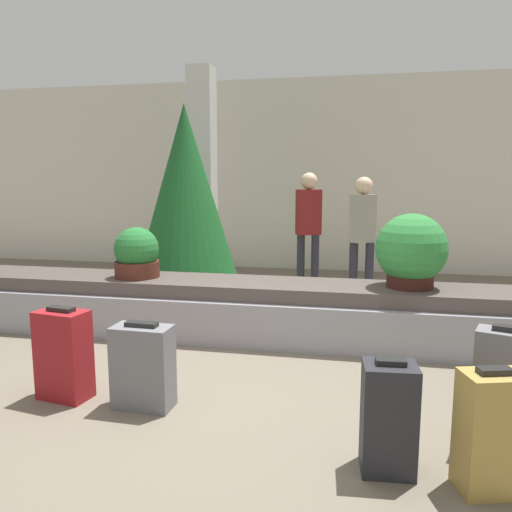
% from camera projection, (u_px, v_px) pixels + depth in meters
% --- Properties ---
extents(ground_plane, '(18.00, 18.00, 0.00)m').
position_uv_depth(ground_plane, '(216.00, 396.00, 3.56)').
color(ground_plane, '#6B6051').
extents(back_wall, '(18.00, 0.06, 3.20)m').
position_uv_depth(back_wall, '(302.00, 176.00, 8.44)').
color(back_wall, beige).
rests_on(back_wall, ground_plane).
extents(carousel, '(7.04, 0.83, 0.55)m').
position_uv_depth(carousel, '(256.00, 310.00, 4.88)').
color(carousel, gray).
rests_on(carousel, ground_plane).
extents(pillar, '(0.37, 0.37, 3.20)m').
position_uv_depth(pillar, '(203.00, 175.00, 7.63)').
color(pillar, silver).
rests_on(pillar, ground_plane).
extents(suitcase_0, '(0.40, 0.22, 0.59)m').
position_uv_depth(suitcase_0, '(143.00, 367.00, 3.36)').
color(suitcase_0, slate).
rests_on(suitcase_0, ground_plane).
extents(suitcase_1, '(0.38, 0.27, 0.66)m').
position_uv_depth(suitcase_1, '(64.00, 354.00, 3.49)').
color(suitcase_1, maroon).
rests_on(suitcase_1, ground_plane).
extents(suitcase_3, '(0.39, 0.28, 0.73)m').
position_uv_depth(suitcase_3, '(506.00, 392.00, 2.80)').
color(suitcase_3, slate).
rests_on(suitcase_3, ground_plane).
extents(suitcase_4, '(0.29, 0.25, 0.62)m').
position_uv_depth(suitcase_4, '(389.00, 418.00, 2.61)').
color(suitcase_4, '#232328').
rests_on(suitcase_4, ground_plane).
extents(suitcase_5, '(0.34, 0.28, 0.64)m').
position_uv_depth(suitcase_5, '(490.00, 433.00, 2.43)').
color(suitcase_5, '#A3843D').
rests_on(suitcase_5, ground_plane).
extents(potted_plant_0, '(0.45, 0.45, 0.51)m').
position_uv_depth(potted_plant_0, '(137.00, 254.00, 5.03)').
color(potted_plant_0, '#4C2319').
rests_on(potted_plant_0, carousel).
extents(potted_plant_1, '(0.64, 0.64, 0.68)m').
position_uv_depth(potted_plant_1, '(411.00, 252.00, 4.53)').
color(potted_plant_1, '#381914').
rests_on(potted_plant_1, carousel).
extents(traveler_0, '(0.37, 0.31, 1.63)m').
position_uv_depth(traveler_0, '(308.00, 221.00, 6.87)').
color(traveler_0, '#282833').
rests_on(traveler_0, ground_plane).
extents(traveler_1, '(0.34, 0.36, 1.57)m').
position_uv_depth(traveler_1, '(363.00, 229.00, 6.27)').
color(traveler_1, '#282833').
rests_on(traveler_1, ground_plane).
extents(decorated_tree, '(1.38, 1.38, 2.48)m').
position_uv_depth(decorated_tree, '(186.00, 196.00, 6.37)').
color(decorated_tree, '#4C331E').
rests_on(decorated_tree, ground_plane).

